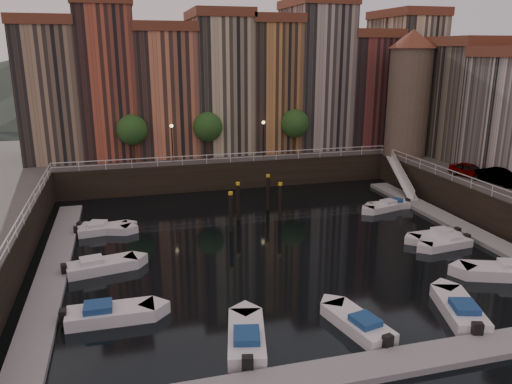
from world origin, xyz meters
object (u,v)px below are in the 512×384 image
object	(u,v)px
mooring_pilings	(255,202)
boat_left_3	(102,229)
car_b	(500,178)
boat_left_2	(100,266)
car_a	(469,171)
boat_left_1	(108,314)
corner_tower	(409,92)
gangway	(401,175)

from	to	relation	value
mooring_pilings	boat_left_3	xyz separation A→B (m)	(-13.09, 0.18, -1.31)
mooring_pilings	car_b	world-z (taller)	car_b
boat_left_2	car_a	distance (m)	34.02
mooring_pilings	car_a	distance (m)	20.57
boat_left_1	mooring_pilings	bearing A→B (deg)	49.94
boat_left_1	boat_left_3	xyz separation A→B (m)	(-0.75, 14.63, -0.06)
corner_tower	car_b	xyz separation A→B (m)	(1.06, -13.99, -6.50)
gangway	boat_left_3	world-z (taller)	gangway
gangway	boat_left_1	distance (m)	35.21
boat_left_3	car_a	bearing A→B (deg)	-12.17
boat_left_1	car_a	bearing A→B (deg)	21.43
car_a	mooring_pilings	bearing A→B (deg)	158.46
mooring_pilings	car_b	distance (m)	21.84
boat_left_2	boat_left_3	size ratio (longest dim) A/B	1.14
mooring_pilings	car_a	xyz separation A→B (m)	(20.38, -1.91, 2.01)
gangway	boat_left_3	bearing A→B (deg)	-171.74
mooring_pilings	boat_left_3	distance (m)	13.16
mooring_pilings	gangway	bearing A→B (deg)	14.90
corner_tower	boat_left_1	distance (m)	41.29
mooring_pilings	boat_left_3	size ratio (longest dim) A/B	1.17
corner_tower	boat_left_2	world-z (taller)	corner_tower
car_a	car_b	size ratio (longest dim) A/B	0.92
boat_left_2	boat_left_3	xyz separation A→B (m)	(-0.09, 7.74, -0.04)
corner_tower	boat_left_3	bearing A→B (deg)	-165.00
boat_left_1	boat_left_3	bearing A→B (deg)	93.39
boat_left_3	car_b	world-z (taller)	car_b
car_b	boat_left_3	bearing A→B (deg)	156.62
gangway	boat_left_3	size ratio (longest dim) A/B	1.87
corner_tower	boat_left_1	xyz separation A→B (m)	(-32.48, -23.53, -9.80)
boat_left_3	car_a	distance (m)	33.70
corner_tower	gangway	xyz separation A→B (m)	(-2.90, -4.50, -8.28)
mooring_pilings	boat_left_3	world-z (taller)	mooring_pilings
gangway	mooring_pilings	bearing A→B (deg)	-165.10
mooring_pilings	boat_left_1	size ratio (longest dim) A/B	1.02
mooring_pilings	boat_left_2	size ratio (longest dim) A/B	1.03
gangway	boat_left_1	xyz separation A→B (m)	(-29.58, -19.03, -1.52)
corner_tower	boat_left_3	world-z (taller)	corner_tower
mooring_pilings	car_b	bearing A→B (deg)	-13.03
car_b	gangway	bearing A→B (deg)	97.70
boat_left_2	boat_left_1	bearing A→B (deg)	-95.46
car_b	mooring_pilings	bearing A→B (deg)	152.03
gangway	boat_left_3	distance (m)	30.68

